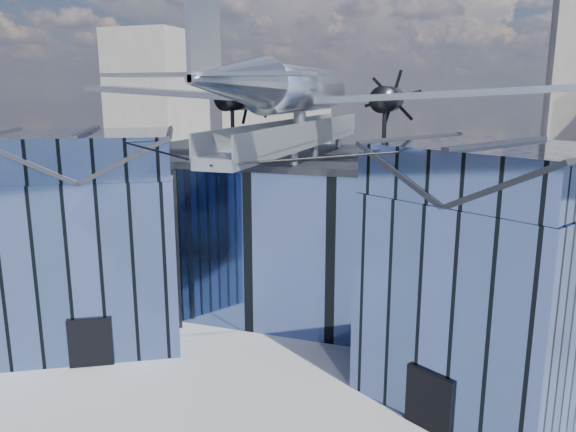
% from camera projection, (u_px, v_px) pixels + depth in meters
% --- Properties ---
extents(ground_plane, '(120.00, 120.00, 0.00)m').
position_uv_depth(ground_plane, '(276.00, 353.00, 30.49)').
color(ground_plane, gray).
extents(museum, '(32.88, 24.50, 17.60)m').
position_uv_depth(museum, '(308.00, 229.00, 34.64)').
color(museum, '#495F95').
rests_on(museum, ground).
extents(bg_towers, '(77.00, 24.50, 26.00)m').
position_uv_depth(bg_towers, '(418.00, 121.00, 74.38)').
color(bg_towers, gray).
rests_on(bg_towers, ground).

